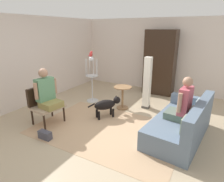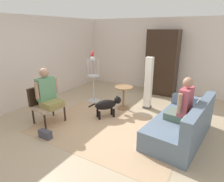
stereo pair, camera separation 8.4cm
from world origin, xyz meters
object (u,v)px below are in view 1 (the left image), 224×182
armchair (44,102)px  handbag (45,135)px  bird_cage_stand (92,81)px  armoire_cabinet (160,63)px  round_end_table (123,95)px  parrot (91,54)px  person_on_couch (182,103)px  dog (107,105)px  person_on_armchair (47,92)px  couch (183,124)px  column_lamp (147,84)px

armchair → handbag: bearing=-43.8°
bird_cage_stand → armoire_cabinet: armoire_cabinet is taller
round_end_table → parrot: size_ratio=3.75×
person_on_couch → bird_cage_stand: size_ratio=0.64×
armchair → dog: armchair is taller
person_on_armchair → armoire_cabinet: armoire_cabinet is taller
person_on_armchair → parrot: (0.04, 1.71, 0.67)m
couch → person_on_armchair: bearing=-162.1°
handbag → column_lamp: bearing=64.2°
column_lamp → handbag: (-1.24, -2.56, -0.63)m
armchair → armoire_cabinet: 3.92m
dog → bird_cage_stand: bird_cage_stand is taller
column_lamp → handbag: bearing=-115.8°
handbag → person_on_couch: bearing=31.0°
couch → person_on_couch: (-0.05, -0.03, 0.46)m
parrot → column_lamp: size_ratio=0.12×
armchair → person_on_armchair: 0.31m
armoire_cabinet → handbag: (-1.15, -4.03, -0.98)m
parrot → handbag: (0.39, -2.24, -1.37)m
parrot → person_on_armchair: bearing=-91.3°
round_end_table → column_lamp: 0.75m
person_on_armchair → parrot: parrot is taller
person_on_couch → bird_cage_stand: (-2.74, 0.82, -0.10)m
person_on_armchair → column_lamp: bearing=50.6°
person_on_couch → handbag: 2.83m
couch → handbag: bearing=-148.9°
armoire_cabinet → handbag: 4.31m
armchair → person_on_couch: size_ratio=0.98×
parrot → handbag: bearing=-80.2°
round_end_table → armchair: bearing=-127.5°
person_on_armchair → armoire_cabinet: bearing=65.7°
armchair → dog: bearing=39.3°
couch → column_lamp: size_ratio=1.36×
bird_cage_stand → armoire_cabinet: size_ratio=0.65×
round_end_table → parrot: bearing=177.1°
bird_cage_stand → parrot: parrot is taller
bird_cage_stand → column_lamp: (1.62, 0.32, 0.06)m
round_end_table → handbag: (-0.67, -2.19, -0.31)m
parrot → armchair: bearing=-96.4°
person_on_couch → round_end_table: size_ratio=1.38×
round_end_table → person_on_couch: bearing=-24.5°
column_lamp → armchair: bearing=-132.1°
armoire_cabinet → person_on_couch: bearing=-65.2°
parrot → handbag: size_ratio=0.59×
column_lamp → person_on_couch: bearing=-45.5°
round_end_table → person_on_armchair: bearing=-123.7°
couch → handbag: 2.82m
person_on_couch → armoire_cabinet: (-1.21, 2.61, 0.31)m
person_on_armchair → parrot: bearing=88.7°
bird_cage_stand → round_end_table: bearing=-2.9°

